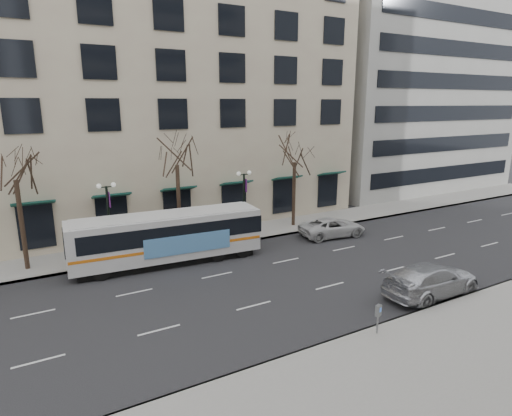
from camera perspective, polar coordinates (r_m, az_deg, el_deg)
ground at (r=24.51m, az=-2.96°, el=-10.76°), size 160.00×160.00×0.00m
sidewalk_far at (r=34.11m, az=-2.19°, el=-3.42°), size 80.00×4.00×0.15m
building_hotel at (r=41.78m, az=-19.28°, el=15.59°), size 40.00×20.00×24.00m
building_office at (r=59.02m, az=17.18°, el=20.39°), size 25.00×20.00×35.00m
tree_far_left at (r=29.01m, az=-29.60°, el=5.12°), size 3.60×3.60×8.34m
tree_far_mid at (r=30.61m, az=-10.56°, el=7.44°), size 3.60×3.60×8.55m
tree_far_right at (r=35.17m, az=5.19°, el=7.63°), size 3.60×3.60×8.06m
lamp_post_left at (r=29.52m, az=-19.01°, el=-1.15°), size 1.22×0.45×5.21m
lamp_post_right at (r=32.68m, az=-1.58°, el=1.02°), size 1.22×0.45×5.21m
city_bus at (r=28.28m, az=-11.59°, el=-3.70°), size 12.36×3.54×3.31m
silver_car at (r=25.40m, az=22.37°, el=-8.82°), size 5.98×2.45×1.73m
white_pickup at (r=34.03m, az=10.16°, el=-2.53°), size 5.53×3.10×1.46m
pay_station at (r=20.27m, az=15.98°, el=-13.31°), size 0.34×0.27×1.36m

